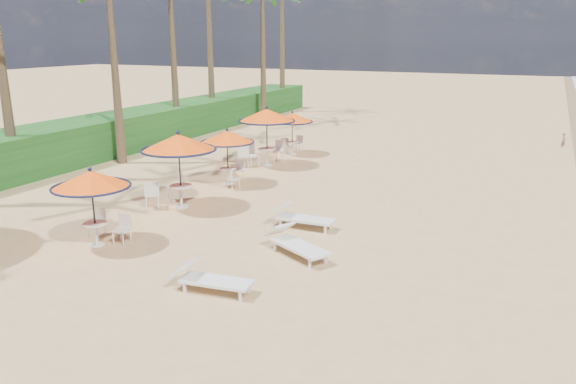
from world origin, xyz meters
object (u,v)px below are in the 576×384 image
station_2 (228,142)px  lounger_near (208,278)px  lounger_far (299,217)px  station_3 (265,122)px  station_4 (292,121)px  lounger_mid (295,242)px  station_0 (93,186)px  station_1 (177,149)px

station_2 → lounger_near: bearing=-62.1°
lounger_near → lounger_far: size_ratio=0.97×
station_3 → station_4: 2.85m
station_4 → lounger_near: (4.72, -14.93, -1.29)m
station_2 → lounger_mid: bearing=-46.5°
station_0 → lounger_far: size_ratio=1.08×
station_2 → station_4: size_ratio=1.04×
station_1 → station_4: (-0.23, 9.76, -0.39)m
station_3 → lounger_near: (4.74, -12.10, -1.62)m
station_1 → lounger_near: 7.06m
station_1 → station_4: bearing=91.3°
station_2 → lounger_mid: size_ratio=1.01×
station_0 → lounger_far: (4.50, 3.71, -1.36)m
station_0 → station_2: 7.30m
station_3 → lounger_far: (4.81, -7.16, -1.61)m
station_0 → station_3: 10.88m
station_2 → station_1: bearing=-89.4°
station_0 → lounger_mid: 5.70m
station_0 → station_4: station_0 is taller
station_2 → station_3: 3.59m
station_1 → station_3: size_ratio=0.99×
station_3 → lounger_far: size_ratio=1.30×
station_2 → lounger_near: (4.53, -8.53, -1.36)m
station_0 → station_2: size_ratio=1.01×
station_0 → station_4: 13.70m
station_4 → lounger_mid: size_ratio=0.97×
lounger_near → lounger_mid: (0.87, 2.85, 0.03)m
station_1 → lounger_mid: station_1 is taller
station_4 → lounger_near: station_4 is taller
station_3 → station_4: size_ratio=1.25×
lounger_near → lounger_far: 4.95m
lounger_near → station_0: bearing=157.7°
station_0 → station_4: size_ratio=1.05×
station_3 → station_1: bearing=-88.0°
station_4 → lounger_far: size_ratio=1.03×
station_2 → station_3: size_ratio=0.83×
station_1 → station_4: station_1 is taller
station_1 → lounger_near: station_1 is taller
station_0 → lounger_mid: bearing=16.9°
station_2 → lounger_mid: station_2 is taller
lounger_far → lounger_near: bearing=-92.8°
station_1 → lounger_near: (4.49, -5.18, -1.68)m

